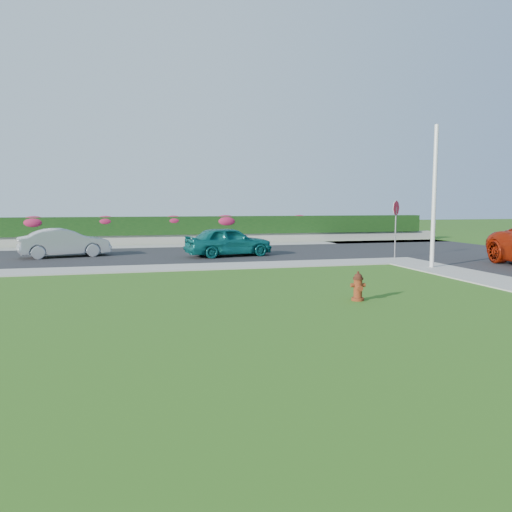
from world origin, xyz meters
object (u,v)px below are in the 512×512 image
object	(u,v)px
fire_hydrant	(358,287)
stop_sign	(396,215)
utility_pole	(434,197)
sedan_silver	(65,243)
sedan_teal	(229,241)

from	to	relation	value
fire_hydrant	stop_sign	xyz separation A→B (m)	(6.01, 8.67, 1.61)
fire_hydrant	stop_sign	size ratio (longest dim) A/B	0.29
fire_hydrant	utility_pole	bearing A→B (deg)	48.91
sedan_silver	utility_pole	bearing A→B (deg)	-132.54
fire_hydrant	sedan_teal	size ratio (longest dim) A/B	0.19
sedan_teal	sedan_silver	world-z (taller)	sedan_teal
sedan_teal	sedan_silver	bearing A→B (deg)	67.50
sedan_silver	stop_sign	distance (m)	15.16
utility_pole	stop_sign	size ratio (longest dim) A/B	2.06
sedan_teal	stop_sign	size ratio (longest dim) A/B	1.53
sedan_teal	stop_sign	bearing A→B (deg)	-120.39
sedan_silver	utility_pole	world-z (taller)	utility_pole
fire_hydrant	utility_pole	xyz separation A→B (m)	(5.65, 5.27, 2.36)
sedan_teal	stop_sign	xyz separation A→B (m)	(7.16, -2.56, 1.24)
sedan_silver	stop_sign	size ratio (longest dim) A/B	1.50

